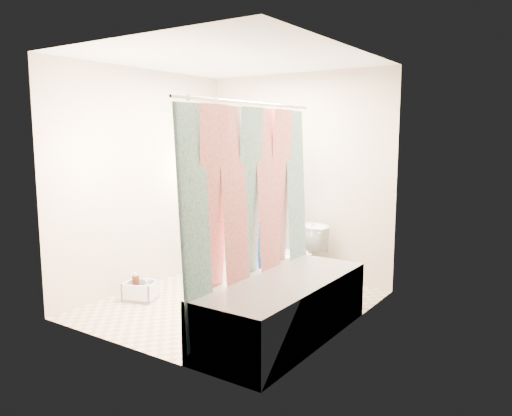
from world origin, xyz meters
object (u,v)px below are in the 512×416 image
Objects in this scene: toilet at (297,258)px; cleaning_caddy at (141,292)px; bathtub at (284,307)px; plumber at (262,200)px.

toilet reaches higher than cleaning_caddy.
toilet is (-0.57, 1.26, 0.08)m from bathtub.
bathtub is 1.72m from plumber.
toilet is 0.36× the size of plumber.
toilet is at bearing 78.73° from plumber.
bathtub reaches higher than cleaning_caddy.
plumber is 5.04× the size of cleaning_caddy.
toilet is at bearing 114.55° from bathtub.
cleaning_caddy is (-0.70, -1.21, -0.87)m from plumber.
bathtub is 1.39m from toilet.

